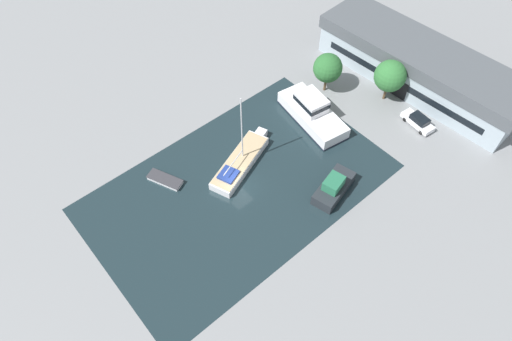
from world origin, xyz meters
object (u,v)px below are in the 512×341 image
Objects in this scene: parked_car at (418,121)px; small_dinghy at (165,180)px; quay_tree_near_building at (390,76)px; sailboat_moored at (240,162)px; quay_tree_by_water at (328,68)px; motor_cruiser at (312,112)px; warehouse_building at (420,66)px; cabin_boat at (334,187)px.

parked_car is 1.02× the size of small_dinghy.
quay_tree_near_building is 23.69m from sailboat_moored.
small_dinghy is at bearing -135.70° from sailboat_moored.
quay_tree_near_building is 0.56× the size of sailboat_moored.
quay_tree_near_building is at bearing 59.72° from sailboat_moored.
sailboat_moored reaches higher than quay_tree_by_water.
small_dinghy is (-1.29, -26.65, -3.70)m from quay_tree_by_water.
sailboat_moored is (-3.98, -23.10, -3.43)m from quay_tree_near_building.
quay_tree_near_building is 0.55× the size of motor_cruiser.
parked_car is (13.06, 4.33, -3.15)m from quay_tree_by_water.
sailboat_moored is at bearing -48.52° from small_dinghy.
warehouse_building is 17.45m from motor_cruiser.
quay_tree_by_water is 14.11m from parked_car.
sailboat_moored reaches higher than cabin_boat.
quay_tree_near_building reaches higher than warehouse_building.
warehouse_building is 9.05m from parked_car.
quay_tree_near_building is 1.30× the size of parked_car.
small_dinghy is (-8.03, -31.72, -3.80)m from quay_tree_near_building.
parked_car is 14.20m from motor_cruiser.
quay_tree_by_water is (-7.52, -11.14, 0.95)m from warehouse_building.
quay_tree_near_building is 1.33× the size of small_dinghy.
sailboat_moored reaches higher than warehouse_building.
parked_car is 24.61m from sailboat_moored.
motor_cruiser is 12.34m from cabin_boat.
sailboat_moored is (-4.76, -29.16, -2.38)m from warehouse_building.
quay_tree_by_water is at bearing 78.20° from sailboat_moored.
parked_car is 16.68m from cabin_boat.
motor_cruiser is (-10.13, -9.94, 0.54)m from parked_car.
parked_car is at bearing -6.78° from quay_tree_near_building.
warehouse_building is 4.93× the size of quay_tree_near_building.
parked_car is at bearing -48.18° from small_dinghy.
cabin_boat reaches higher than parked_car.
parked_car is (6.32, -0.75, -3.25)m from quay_tree_near_building.
quay_tree_near_building is at bearing -10.64° from motor_cruiser.
warehouse_building is at bearing 45.36° from parked_car.
quay_tree_by_water is at bearing 114.59° from parked_car.
quay_tree_by_water is 0.53× the size of motor_cruiser.
small_dinghy is at bearing 161.39° from parked_car.
warehouse_building is 6.57× the size of small_dinghy.
warehouse_building is 6.20m from quay_tree_near_building.
quay_tree_near_building is 1.04× the size of quay_tree_by_water.
warehouse_building reaches higher than cabin_boat.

